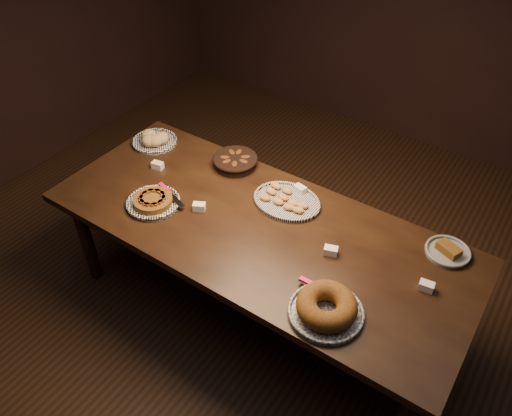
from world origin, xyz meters
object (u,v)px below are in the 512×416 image
Objects in this scene: bundt_cake_plate at (326,308)px; madeleine_platter at (286,201)px; apple_tart_plate at (153,201)px; buffet_table at (257,235)px.

madeleine_platter is at bearing 150.23° from bundt_cake_plate.
apple_tart_plate is at bearing -170.64° from bundt_cake_plate.
buffet_table is 6.43× the size of bundt_cake_plate.
bundt_cake_plate reaches higher than buffet_table.
apple_tart_plate is at bearing -162.09° from buffet_table.
madeleine_platter is at bearing 20.23° from apple_tart_plate.
madeleine_platter is 1.08× the size of bundt_cake_plate.
buffet_table is 7.09× the size of apple_tart_plate.
bundt_cake_plate reaches higher than madeleine_platter.
bundt_cake_plate is (0.60, -0.31, 0.12)m from buffet_table.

